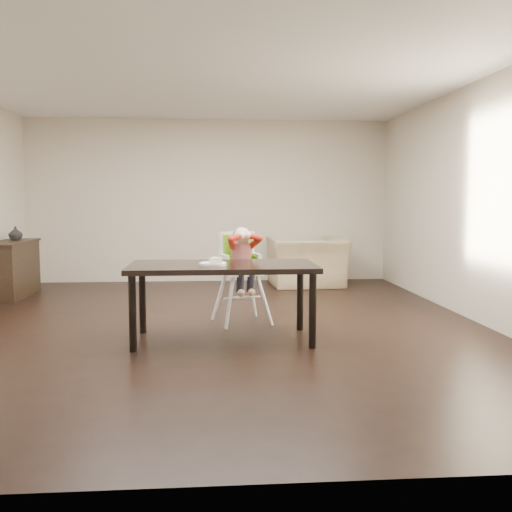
{
  "coord_description": "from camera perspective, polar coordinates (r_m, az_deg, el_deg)",
  "views": [
    {
      "loc": [
        0.03,
        -6.12,
        1.37
      ],
      "look_at": [
        0.5,
        -0.13,
        0.78
      ],
      "focal_mm": 40.0,
      "sensor_mm": 36.0,
      "label": 1
    }
  ],
  "objects": [
    {
      "name": "dining_table",
      "position": [
        5.54,
        -3.35,
        -1.63
      ],
      "size": [
        1.8,
        0.9,
        0.75
      ],
      "color": "black",
      "rests_on": "ground"
    },
    {
      "name": "plate",
      "position": [
        5.43,
        -4.25,
        -0.66
      ],
      "size": [
        0.33,
        0.33,
        0.07
      ],
      "rotation": [
        0.0,
        0.0,
        -0.3
      ],
      "color": "white",
      "rests_on": "dining_table"
    },
    {
      "name": "high_chair",
      "position": [
        6.34,
        -1.54,
        0.05
      ],
      "size": [
        0.55,
        0.55,
        1.07
      ],
      "rotation": [
        0.0,
        0.0,
        0.27
      ],
      "color": "white",
      "rests_on": "ground"
    },
    {
      "name": "room_walls",
      "position": [
        6.14,
        -4.83,
        10.15
      ],
      "size": [
        6.02,
        7.02,
        2.71
      ],
      "color": "beige",
      "rests_on": "ground"
    },
    {
      "name": "sideboard",
      "position": [
        8.77,
        -23.14,
        -1.18
      ],
      "size": [
        0.44,
        1.26,
        0.79
      ],
      "color": "black",
      "rests_on": "ground"
    },
    {
      "name": "ground",
      "position": [
        6.27,
        -4.69,
        -6.99
      ],
      "size": [
        7.0,
        7.0,
        0.0
      ],
      "primitive_type": "plane",
      "color": "black",
      "rests_on": "ground"
    },
    {
      "name": "vase",
      "position": [
        8.9,
        -22.91,
        2.08
      ],
      "size": [
        0.23,
        0.23,
        0.19
      ],
      "primitive_type": "imported",
      "rotation": [
        0.0,
        0.0,
        -0.19
      ],
      "color": "#99999E",
      "rests_on": "sideboard"
    },
    {
      "name": "armchair",
      "position": [
        9.09,
        5.15,
        0.21
      ],
      "size": [
        1.22,
        0.83,
        1.03
      ],
      "primitive_type": "imported",
      "rotation": [
        0.0,
        0.0,
        3.2
      ],
      "color": "tan",
      "rests_on": "ground"
    }
  ]
}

